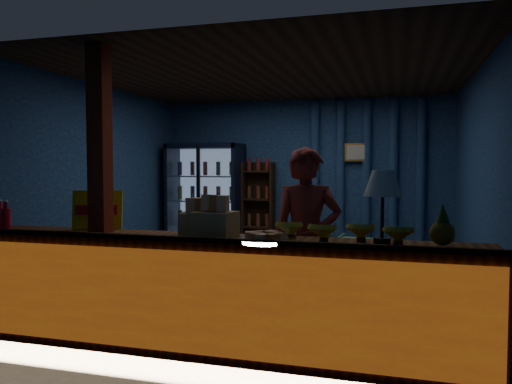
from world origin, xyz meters
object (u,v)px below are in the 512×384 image
(shopkeeper, at_px, (306,242))
(table_lamp, at_px, (383,186))
(green_chair, at_px, (361,255))
(pastry_tray, at_px, (266,239))

(shopkeeper, distance_m, table_lamp, 1.01)
(shopkeeper, relative_size, green_chair, 2.73)
(pastry_tray, bearing_deg, green_chair, 81.68)
(green_chair, bearing_deg, shopkeeper, 86.96)
(pastry_tray, bearing_deg, table_lamp, 10.49)
(shopkeeper, height_order, pastry_tray, shopkeeper)
(green_chair, distance_m, table_lamp, 3.44)
(pastry_tray, distance_m, table_lamp, 0.98)
(table_lamp, bearing_deg, pastry_tray, -169.51)
(table_lamp, bearing_deg, shopkeeper, 141.80)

